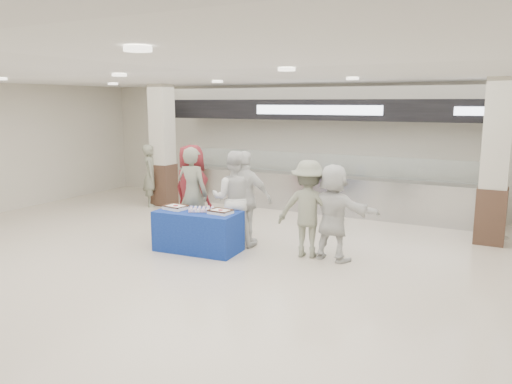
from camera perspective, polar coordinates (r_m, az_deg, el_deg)
The scene contains 15 objects.
ground at distance 8.18m, azimuth -6.48°, elevation -9.36°, with size 14.00×14.00×0.00m, color beige.
serving_line at distance 12.63m, azimuth 7.36°, elevation 2.98°, with size 8.70×0.85×2.80m.
column_left at distance 13.52m, azimuth -10.63°, elevation 4.95°, with size 0.55×0.55×3.20m.
column_right at distance 10.62m, azimuth 25.64°, elevation 2.71°, with size 0.55×0.55×3.20m.
display_table at distance 9.35m, azimuth -6.62°, elevation -4.45°, with size 1.55×0.78×0.75m, color navy.
sheet_cake_left at distance 9.49m, azimuth -9.16°, elevation -1.69°, with size 0.45×0.37×0.09m.
sheet_cake_right at distance 9.03m, azimuth -4.07°, elevation -2.21°, with size 0.41×0.33×0.09m.
cupcake_tray at distance 9.26m, azimuth -6.27°, elevation -1.99°, with size 0.49×0.45×0.06m.
civilian_maroon at distance 10.22m, azimuth -7.35°, elevation 0.09°, with size 0.93×0.60×1.90m, color maroon.
soldier_a at distance 10.05m, azimuth -7.27°, elevation -0.17°, with size 0.68×0.45×1.87m, color slate.
chef_tall at distance 9.54m, azimuth -2.47°, elevation -0.76°, with size 0.89×0.69×1.83m, color silver.
chef_short at distance 9.51m, azimuth -1.25°, elevation -0.79°, with size 1.07×0.45×1.83m, color silver.
soldier_b at distance 8.89m, azimuth 6.00°, elevation -1.94°, with size 1.12×0.64×1.73m, color slate.
civilian_white at distance 8.74m, azimuth 8.82°, elevation -2.33°, with size 1.58×0.50×1.70m, color white.
soldier_bg at distance 13.50m, azimuth -11.98°, elevation 1.86°, with size 0.60×0.39×1.64m, color slate.
Camera 1 is at (4.38, -6.34, 2.73)m, focal length 35.00 mm.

